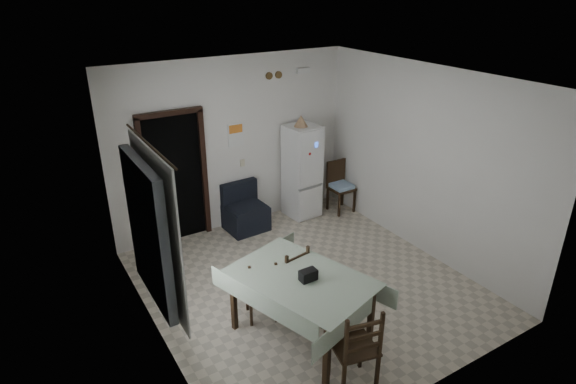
% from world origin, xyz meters
% --- Properties ---
extents(ground, '(4.50, 4.50, 0.00)m').
position_xyz_m(ground, '(0.00, 0.00, 0.00)').
color(ground, '#BDB29B').
rests_on(ground, ground).
extents(ceiling, '(4.20, 4.50, 0.02)m').
position_xyz_m(ceiling, '(0.00, 0.00, 2.90)').
color(ceiling, white).
rests_on(ceiling, ground).
extents(wall_back, '(4.20, 0.02, 2.90)m').
position_xyz_m(wall_back, '(0.00, 2.25, 1.45)').
color(wall_back, white).
rests_on(wall_back, ground).
extents(wall_front, '(4.20, 0.02, 2.90)m').
position_xyz_m(wall_front, '(0.00, -2.25, 1.45)').
color(wall_front, white).
rests_on(wall_front, ground).
extents(wall_left, '(0.02, 4.50, 2.90)m').
position_xyz_m(wall_left, '(-2.10, 0.00, 1.45)').
color(wall_left, white).
rests_on(wall_left, ground).
extents(wall_right, '(0.02, 4.50, 2.90)m').
position_xyz_m(wall_right, '(2.10, 0.00, 1.45)').
color(wall_right, white).
rests_on(wall_right, ground).
extents(doorway, '(1.06, 0.52, 2.22)m').
position_xyz_m(doorway, '(-1.05, 2.45, 1.06)').
color(doorway, black).
rests_on(doorway, ground).
extents(window_recess, '(0.10, 1.20, 1.60)m').
position_xyz_m(window_recess, '(-2.15, -0.20, 1.55)').
color(window_recess, silver).
rests_on(window_recess, ground).
extents(curtain, '(0.02, 1.45, 1.85)m').
position_xyz_m(curtain, '(-2.04, -0.20, 1.55)').
color(curtain, silver).
rests_on(curtain, ground).
extents(curtain_rod, '(0.02, 1.60, 0.02)m').
position_xyz_m(curtain_rod, '(-2.03, -0.20, 2.50)').
color(curtain_rod, black).
rests_on(curtain_rod, ground).
extents(calendar, '(0.28, 0.02, 0.40)m').
position_xyz_m(calendar, '(0.05, 2.24, 1.62)').
color(calendar, white).
rests_on(calendar, ground).
extents(calendar_image, '(0.24, 0.01, 0.14)m').
position_xyz_m(calendar_image, '(0.05, 2.23, 1.72)').
color(calendar_image, orange).
rests_on(calendar_image, ground).
extents(light_switch, '(0.08, 0.02, 0.12)m').
position_xyz_m(light_switch, '(0.15, 2.24, 1.10)').
color(light_switch, beige).
rests_on(light_switch, ground).
extents(vent_left, '(0.12, 0.03, 0.12)m').
position_xyz_m(vent_left, '(0.70, 2.23, 2.52)').
color(vent_left, brown).
rests_on(vent_left, ground).
extents(vent_right, '(0.12, 0.03, 0.12)m').
position_xyz_m(vent_right, '(0.88, 2.23, 2.52)').
color(vent_right, brown).
rests_on(vent_right, ground).
extents(emergency_light, '(0.25, 0.07, 0.09)m').
position_xyz_m(emergency_light, '(1.35, 2.21, 2.55)').
color(emergency_light, white).
rests_on(emergency_light, ground).
extents(fridge, '(0.58, 0.58, 1.68)m').
position_xyz_m(fridge, '(1.17, 1.93, 0.84)').
color(fridge, white).
rests_on(fridge, ground).
extents(tan_cone, '(0.26, 0.26, 0.20)m').
position_xyz_m(tan_cone, '(1.12, 1.91, 1.77)').
color(tan_cone, tan).
rests_on(tan_cone, fridge).
extents(navy_seat, '(0.70, 0.68, 0.80)m').
position_xyz_m(navy_seat, '(0.03, 1.93, 0.40)').
color(navy_seat, black).
rests_on(navy_seat, ground).
extents(corner_chair, '(0.42, 0.42, 0.95)m').
position_xyz_m(corner_chair, '(1.86, 1.65, 0.47)').
color(corner_chair, black).
rests_on(corner_chair, ground).
extents(dining_table, '(1.50, 1.87, 0.85)m').
position_xyz_m(dining_table, '(-0.66, -0.86, 0.42)').
color(dining_table, '#A3B59B').
rests_on(dining_table, ground).
extents(black_bag, '(0.20, 0.12, 0.13)m').
position_xyz_m(black_bag, '(-0.62, -0.95, 0.91)').
color(black_bag, black).
rests_on(black_bag, dining_table).
extents(dining_chair_far_left, '(0.47, 0.47, 0.87)m').
position_xyz_m(dining_chair_far_left, '(-0.87, -0.28, 0.43)').
color(dining_chair_far_left, black).
rests_on(dining_chair_far_left, ground).
extents(dining_chair_far_right, '(0.46, 0.46, 0.94)m').
position_xyz_m(dining_chair_far_right, '(-0.49, -0.31, 0.47)').
color(dining_chair_far_right, black).
rests_on(dining_chair_far_right, ground).
extents(dining_chair_near_head, '(0.53, 0.53, 1.03)m').
position_xyz_m(dining_chair_near_head, '(-0.60, -1.78, 0.52)').
color(dining_chair_near_head, black).
rests_on(dining_chair_near_head, ground).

